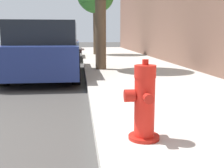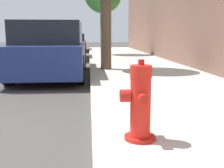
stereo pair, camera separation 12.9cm
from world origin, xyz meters
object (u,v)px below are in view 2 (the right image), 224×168
(parked_car_far, at_px, (73,43))
(parked_car_near, at_px, (51,51))
(parked_car_mid, at_px, (61,45))
(fire_hydrant, at_px, (140,104))

(parked_car_far, bearing_deg, parked_car_near, -89.62)
(parked_car_far, bearing_deg, parked_car_mid, -91.79)
(fire_hydrant, xyz_separation_m, parked_car_mid, (-1.78, 10.89, 0.17))
(parked_car_mid, bearing_deg, parked_car_far, 88.21)
(fire_hydrant, relative_size, parked_car_far, 0.17)
(fire_hydrant, xyz_separation_m, parked_car_near, (-1.50, 5.18, 0.22))
(parked_car_near, xyz_separation_m, parked_car_mid, (-0.28, 5.71, -0.05))
(fire_hydrant, height_order, parked_car_far, parked_car_far)
(fire_hydrant, xyz_separation_m, parked_car_far, (-1.58, 17.30, 0.10))
(fire_hydrant, distance_m, parked_car_mid, 11.03)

